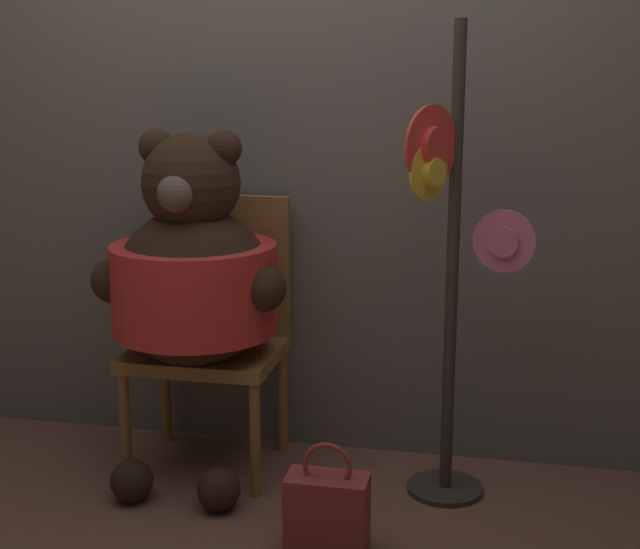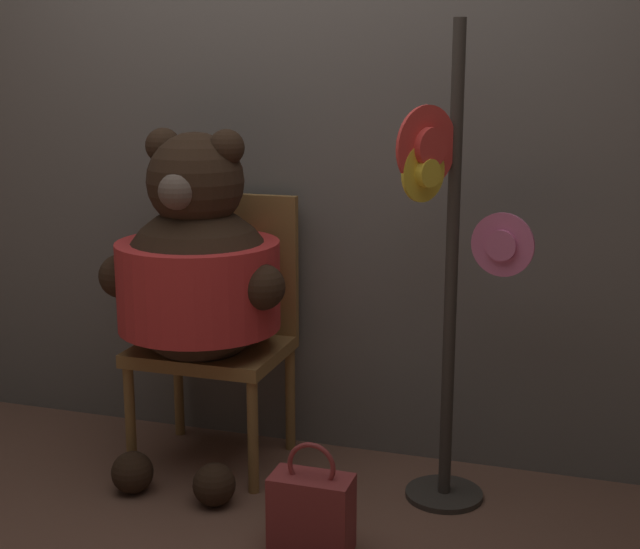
{
  "view_description": "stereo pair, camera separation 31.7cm",
  "coord_description": "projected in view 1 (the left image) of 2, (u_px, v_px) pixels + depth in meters",
  "views": [
    {
      "loc": [
        0.84,
        -2.74,
        1.51
      ],
      "look_at": [
        0.21,
        0.29,
        0.8
      ],
      "focal_mm": 50.0,
      "sensor_mm": 36.0,
      "label": 1
    },
    {
      "loc": [
        1.15,
        -2.66,
        1.51
      ],
      "look_at": [
        0.21,
        0.29,
        0.8
      ],
      "focal_mm": 50.0,
      "sensor_mm": 36.0,
      "label": 2
    }
  ],
  "objects": [
    {
      "name": "ground_plane",
      "position": [
        246.0,
        512.0,
        3.12
      ],
      "size": [
        14.0,
        14.0,
        0.0
      ],
      "primitive_type": "plane",
      "color": "brown"
    },
    {
      "name": "wall_back",
      "position": [
        289.0,
        149.0,
        3.49
      ],
      "size": [
        8.0,
        0.1,
        2.42
      ],
      "color": "#66605B",
      "rests_on": "ground_plane"
    },
    {
      "name": "chair",
      "position": [
        212.0,
        322.0,
        3.45
      ],
      "size": [
        0.56,
        0.46,
        1.04
      ],
      "color": "olive",
      "rests_on": "ground_plane"
    },
    {
      "name": "teddy_bear",
      "position": [
        193.0,
        277.0,
        3.25
      ],
      "size": [
        0.73,
        0.65,
        1.31
      ],
      "color": "black",
      "rests_on": "ground_plane"
    },
    {
      "name": "hat_display_rack",
      "position": [
        450.0,
        271.0,
        3.05
      ],
      "size": [
        0.43,
        0.37,
        1.68
      ],
      "color": "#332D28",
      "rests_on": "ground_plane"
    },
    {
      "name": "handbag_on_ground",
      "position": [
        327.0,
        511.0,
        2.85
      ],
      "size": [
        0.26,
        0.14,
        0.37
      ],
      "color": "maroon",
      "rests_on": "ground_plane"
    }
  ]
}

